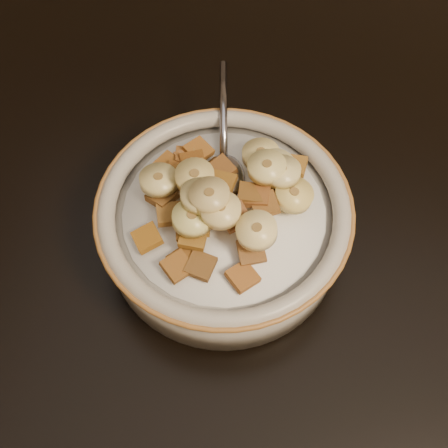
# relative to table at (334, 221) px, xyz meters

# --- Properties ---
(floor) EXTENTS (4.00, 4.50, 0.10)m
(floor) POSITION_rel_table_xyz_m (0.00, 0.00, -0.78)
(floor) COLOR #422816
(floor) RESTS_ON ground
(table) EXTENTS (1.43, 0.95, 0.04)m
(table) POSITION_rel_table_xyz_m (0.00, 0.00, 0.00)
(table) COLOR black
(table) RESTS_ON floor
(cereal_bowl) EXTENTS (0.20, 0.20, 0.05)m
(cereal_bowl) POSITION_rel_table_xyz_m (-0.09, -0.06, 0.04)
(cereal_bowl) COLOR #ADA9A3
(cereal_bowl) RESTS_ON table
(milk) EXTENTS (0.17, 0.17, 0.00)m
(milk) POSITION_rel_table_xyz_m (-0.09, -0.06, 0.07)
(milk) COLOR white
(milk) RESTS_ON cereal_bowl
(spoon) EXTENTS (0.05, 0.06, 0.01)m
(spoon) POSITION_rel_table_xyz_m (-0.10, -0.02, 0.07)
(spoon) COLOR gray
(spoon) RESTS_ON cereal_bowl
(cereal_square_0) EXTENTS (0.03, 0.03, 0.01)m
(cereal_square_0) POSITION_rel_table_xyz_m (-0.09, -0.07, 0.09)
(cereal_square_0) COLOR #9B5D19
(cereal_square_0) RESTS_ON milk
(cereal_square_1) EXTENTS (0.03, 0.03, 0.01)m
(cereal_square_1) POSITION_rel_table_xyz_m (-0.14, -0.06, 0.08)
(cereal_square_1) COLOR brown
(cereal_square_1) RESTS_ON milk
(cereal_square_2) EXTENTS (0.03, 0.03, 0.01)m
(cereal_square_2) POSITION_rel_table_xyz_m (-0.14, -0.01, 0.07)
(cereal_square_2) COLOR #916134
(cereal_square_2) RESTS_ON milk
(cereal_square_3) EXTENTS (0.03, 0.03, 0.01)m
(cereal_square_3) POSITION_rel_table_xyz_m (-0.06, -0.04, 0.08)
(cereal_square_3) COLOR brown
(cereal_square_3) RESTS_ON milk
(cereal_square_4) EXTENTS (0.03, 0.03, 0.01)m
(cereal_square_4) POSITION_rel_table_xyz_m (-0.07, -0.11, 0.07)
(cereal_square_4) COLOR brown
(cereal_square_4) RESTS_ON milk
(cereal_square_5) EXTENTS (0.03, 0.03, 0.01)m
(cereal_square_5) POSITION_rel_table_xyz_m (-0.10, -0.03, 0.08)
(cereal_square_5) COLOR brown
(cereal_square_5) RESTS_ON milk
(cereal_square_6) EXTENTS (0.03, 0.03, 0.01)m
(cereal_square_6) POSITION_rel_table_xyz_m (-0.13, -0.02, 0.08)
(cereal_square_6) COLOR brown
(cereal_square_6) RESTS_ON milk
(cereal_square_7) EXTENTS (0.02, 0.02, 0.01)m
(cereal_square_7) POSITION_rel_table_xyz_m (-0.10, -0.11, 0.08)
(cereal_square_7) COLOR brown
(cereal_square_7) RESTS_ON milk
(cereal_square_8) EXTENTS (0.03, 0.03, 0.01)m
(cereal_square_8) POSITION_rel_table_xyz_m (-0.06, -0.05, 0.09)
(cereal_square_8) COLOR brown
(cereal_square_8) RESTS_ON milk
(cereal_square_9) EXTENTS (0.03, 0.03, 0.01)m
(cereal_square_9) POSITION_rel_table_xyz_m (-0.06, -0.09, 0.08)
(cereal_square_9) COLOR brown
(cereal_square_9) RESTS_ON milk
(cereal_square_10) EXTENTS (0.02, 0.02, 0.01)m
(cereal_square_10) POSITION_rel_table_xyz_m (-0.14, -0.01, 0.07)
(cereal_square_10) COLOR brown
(cereal_square_10) RESTS_ON milk
(cereal_square_11) EXTENTS (0.03, 0.03, 0.01)m
(cereal_square_11) POSITION_rel_table_xyz_m (-0.14, -0.04, 0.08)
(cereal_square_11) COLOR brown
(cereal_square_11) RESTS_ON milk
(cereal_square_12) EXTENTS (0.03, 0.03, 0.01)m
(cereal_square_12) POSITION_rel_table_xyz_m (-0.15, -0.02, 0.07)
(cereal_square_12) COLOR brown
(cereal_square_12) RESTS_ON milk
(cereal_square_13) EXTENTS (0.03, 0.03, 0.01)m
(cereal_square_13) POSITION_rel_table_xyz_m (-0.13, -0.00, 0.08)
(cereal_square_13) COLOR brown
(cereal_square_13) RESTS_ON milk
(cereal_square_14) EXTENTS (0.03, 0.03, 0.01)m
(cereal_square_14) POSITION_rel_table_xyz_m (-0.12, -0.09, 0.08)
(cereal_square_14) COLOR brown
(cereal_square_14) RESTS_ON milk
(cereal_square_15) EXTENTS (0.03, 0.03, 0.01)m
(cereal_square_15) POSITION_rel_table_xyz_m (-0.11, -0.06, 0.09)
(cereal_square_15) COLOR brown
(cereal_square_15) RESTS_ON milk
(cereal_square_16) EXTENTS (0.03, 0.03, 0.01)m
(cereal_square_16) POSITION_rel_table_xyz_m (-0.08, -0.07, 0.09)
(cereal_square_16) COLOR brown
(cereal_square_16) RESTS_ON milk
(cereal_square_17) EXTENTS (0.02, 0.02, 0.01)m
(cereal_square_17) POSITION_rel_table_xyz_m (-0.07, -0.05, 0.09)
(cereal_square_17) COLOR brown
(cereal_square_17) RESTS_ON milk
(cereal_square_18) EXTENTS (0.03, 0.03, 0.01)m
(cereal_square_18) POSITION_rel_table_xyz_m (-0.13, -0.02, 0.08)
(cereal_square_18) COLOR olive
(cereal_square_18) RESTS_ON milk
(cereal_square_19) EXTENTS (0.03, 0.03, 0.01)m
(cereal_square_19) POSITION_rel_table_xyz_m (-0.12, -0.12, 0.08)
(cereal_square_19) COLOR brown
(cereal_square_19) RESTS_ON milk
(cereal_square_20) EXTENTS (0.03, 0.03, 0.01)m
(cereal_square_20) POSITION_rel_table_xyz_m (-0.11, -0.11, 0.08)
(cereal_square_20) COLOR brown
(cereal_square_20) RESTS_ON milk
(cereal_square_21) EXTENTS (0.03, 0.03, 0.01)m
(cereal_square_21) POSITION_rel_table_xyz_m (-0.15, -0.10, 0.08)
(cereal_square_21) COLOR #97621A
(cereal_square_21) RESTS_ON milk
(cereal_square_22) EXTENTS (0.02, 0.02, 0.01)m
(cereal_square_22) POSITION_rel_table_xyz_m (-0.10, -0.04, 0.09)
(cereal_square_22) COLOR brown
(cereal_square_22) RESTS_ON milk
(cereal_square_23) EXTENTS (0.02, 0.02, 0.01)m
(cereal_square_23) POSITION_rel_table_xyz_m (-0.08, -0.05, 0.09)
(cereal_square_23) COLOR brown
(cereal_square_23) RESTS_ON milk
(cereal_square_24) EXTENTS (0.03, 0.03, 0.01)m
(cereal_square_24) POSITION_rel_table_xyz_m (-0.13, -0.07, 0.08)
(cereal_square_24) COLOR brown
(cereal_square_24) RESTS_ON milk
(cereal_square_25) EXTENTS (0.02, 0.02, 0.01)m
(cereal_square_25) POSITION_rel_table_xyz_m (-0.05, -0.00, 0.08)
(cereal_square_25) COLOR #915A20
(cereal_square_25) RESTS_ON milk
(cereal_square_26) EXTENTS (0.02, 0.02, 0.01)m
(cereal_square_26) POSITION_rel_table_xyz_m (-0.14, -0.03, 0.08)
(cereal_square_26) COLOR brown
(cereal_square_26) RESTS_ON milk
(cereal_square_27) EXTENTS (0.03, 0.03, 0.01)m
(cereal_square_27) POSITION_rel_table_xyz_m (-0.10, -0.07, 0.09)
(cereal_square_27) COLOR brown
(cereal_square_27) RESTS_ON milk
(cereal_square_28) EXTENTS (0.02, 0.02, 0.01)m
(cereal_square_28) POSITION_rel_table_xyz_m (-0.11, -0.08, 0.08)
(cereal_square_28) COLOR brown
(cereal_square_28) RESTS_ON milk
(cereal_square_29) EXTENTS (0.02, 0.02, 0.01)m
(cereal_square_29) POSITION_rel_table_xyz_m (-0.11, -0.09, 0.08)
(cereal_square_29) COLOR #9A6720
(cereal_square_29) RESTS_ON milk
(banana_slice_0) EXTENTS (0.04, 0.04, 0.01)m
(banana_slice_0) POSITION_rel_table_xyz_m (-0.11, -0.08, 0.09)
(banana_slice_0) COLOR #DACC79
(banana_slice_0) RESTS_ON milk
(banana_slice_1) EXTENTS (0.04, 0.04, 0.01)m
(banana_slice_1) POSITION_rel_table_xyz_m (-0.11, -0.07, 0.10)
(banana_slice_1) COLOR #CDC383
(banana_slice_1) RESTS_ON milk
(banana_slice_2) EXTENTS (0.04, 0.04, 0.02)m
(banana_slice_2) POSITION_rel_table_xyz_m (-0.06, -0.02, 0.09)
(banana_slice_2) COLOR beige
(banana_slice_2) RESTS_ON milk
(banana_slice_3) EXTENTS (0.04, 0.04, 0.01)m
(banana_slice_3) POSITION_rel_table_xyz_m (-0.08, -0.00, 0.09)
(banana_slice_3) COLOR #FDD784
(banana_slice_3) RESTS_ON milk
(banana_slice_4) EXTENTS (0.04, 0.04, 0.01)m
(banana_slice_4) POSITION_rel_table_xyz_m (-0.09, -0.07, 0.10)
(banana_slice_4) COLOR #FFE081
(banana_slice_4) RESTS_ON milk
(banana_slice_5) EXTENTS (0.04, 0.04, 0.01)m
(banana_slice_5) POSITION_rel_table_xyz_m (-0.10, -0.07, 0.11)
(banana_slice_5) COLOR tan
(banana_slice_5) RESTS_ON milk
(banana_slice_6) EXTENTS (0.04, 0.03, 0.01)m
(banana_slice_6) POSITION_rel_table_xyz_m (-0.04, -0.04, 0.09)
(banana_slice_6) COLOR #F2DF74
(banana_slice_6) RESTS_ON milk
(banana_slice_7) EXTENTS (0.04, 0.04, 0.02)m
(banana_slice_7) POSITION_rel_table_xyz_m (-0.15, -0.05, 0.09)
(banana_slice_7) COLOR beige
(banana_slice_7) RESTS_ON milk
(banana_slice_8) EXTENTS (0.04, 0.04, 0.01)m
(banana_slice_8) POSITION_rel_table_xyz_m (-0.07, -0.02, 0.10)
(banana_slice_8) COLOR #E2CE86
(banana_slice_8) RESTS_ON milk
(banana_slice_9) EXTENTS (0.04, 0.04, 0.01)m
(banana_slice_9) POSITION_rel_table_xyz_m (-0.06, -0.01, 0.09)
(banana_slice_9) COLOR beige
(banana_slice_9) RESTS_ON milk
(banana_slice_10) EXTENTS (0.04, 0.04, 0.01)m
(banana_slice_10) POSITION_rel_table_xyz_m (-0.12, -0.05, 0.10)
(banana_slice_10) COLOR #D0C478
(banana_slice_10) RESTS_ON milk
(banana_slice_11) EXTENTS (0.04, 0.04, 0.01)m
(banana_slice_11) POSITION_rel_table_xyz_m (-0.06, -0.08, 0.10)
(banana_slice_11) COLOR #FFE390
(banana_slice_11) RESTS_ON milk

